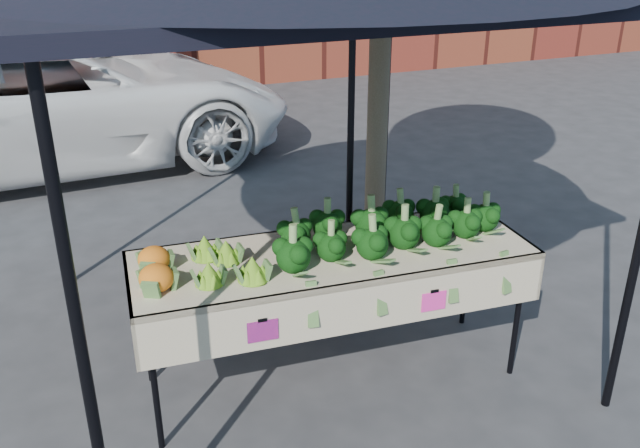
{
  "coord_description": "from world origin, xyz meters",
  "views": [
    {
      "loc": [
        -1.26,
        -3.3,
        2.67
      ],
      "look_at": [
        0.23,
        0.16,
        1.0
      ],
      "focal_mm": 37.68,
      "sensor_mm": 36.0,
      "label": 1
    }
  ],
  "objects": [
    {
      "name": "canopy",
      "position": [
        0.2,
        0.49,
        1.37
      ],
      "size": [
        3.16,
        3.16,
        2.74
      ],
      "primitive_type": null,
      "color": "black",
      "rests_on": "ground"
    },
    {
      "name": "cauliflower_pair",
      "position": [
        -0.81,
        0.03,
        0.98
      ],
      "size": [
        0.22,
        0.42,
        0.17
      ],
      "primitive_type": "ellipsoid",
      "color": "orange",
      "rests_on": "table"
    },
    {
      "name": "romanesco_cluster",
      "position": [
        -0.44,
        -0.0,
        0.99
      ],
      "size": [
        0.42,
        0.56,
        0.19
      ],
      "primitive_type": "ellipsoid",
      "color": "#81A828",
      "rests_on": "table"
    },
    {
      "name": "table",
      "position": [
        0.23,
        -0.04,
        0.45
      ],
      "size": [
        2.46,
        1.02,
        0.9
      ],
      "color": "beige",
      "rests_on": "ground"
    },
    {
      "name": "broccoli_heap",
      "position": [
        0.59,
        -0.01,
        1.02
      ],
      "size": [
        1.53,
        0.56,
        0.24
      ],
      "primitive_type": "ellipsoid",
      "color": "black",
      "rests_on": "table"
    },
    {
      "name": "ground",
      "position": [
        0.0,
        0.0,
        0.0
      ],
      "size": [
        90.0,
        90.0,
        0.0
      ],
      "primitive_type": "plane",
      "color": "#2D2D2F"
    }
  ]
}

